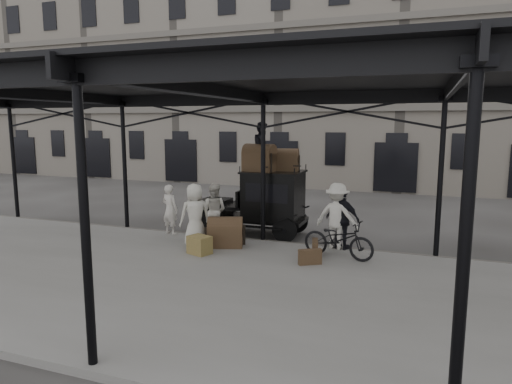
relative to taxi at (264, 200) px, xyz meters
The scene contains 18 objects.
ground 3.36m from the taxi, 83.68° to the right, with size 120.00×120.00×0.00m, color #383533.
platform 5.25m from the taxi, 86.14° to the right, with size 28.00×8.00×0.15m, color slate.
canopy 5.92m from the taxi, 85.92° to the right, with size 22.50×9.00×4.74m.
building_frontage 15.97m from the taxi, 88.67° to the left, with size 64.00×8.00×14.00m, color slate.
taxi is the anchor object (origin of this frame).
porter_left 3.10m from the taxi, 151.36° to the right, with size 0.59×0.39×1.63m, color beige.
porter_midleft 1.81m from the taxi, 132.90° to the right, with size 0.83×0.65×1.71m, color beige.
porter_centre 2.78m from the taxi, 117.87° to the right, with size 0.90×0.59×1.85m, color beige.
porter_official 3.12m from the taxi, 25.07° to the right, with size 1.03×0.43×1.76m, color black.
porter_right 2.97m from the taxi, 26.39° to the right, with size 1.23×0.71×1.90m, color beige.
bicycle 3.66m from the taxi, 37.71° to the right, with size 0.68×1.96×1.03m, color black.
porter_roof 1.77m from the taxi, 107.50° to the right, with size 0.77×0.60×1.58m, color black.
steamer_trunk_roof_near 1.37m from the taxi, 108.07° to the right, with size 1.01×0.62×0.74m, color #493122, non-canonical shape.
steamer_trunk_roof_far 1.46m from the taxi, 16.81° to the left, with size 0.83×0.51×0.61m, color #493122, non-canonical shape.
steamer_trunk_platform 2.37m from the taxi, 101.02° to the right, with size 1.01×0.61×0.74m, color #493122, non-canonical shape.
wicker_hamper 3.36m from the taxi, 104.12° to the right, with size 0.60×0.45×0.50m, color olive.
suitcase_upright 3.33m from the taxi, 45.60° to the right, with size 0.15×0.60×0.45m, color #493122.
suitcase_flat 3.92m from the taxi, 53.03° to the right, with size 0.60×0.15×0.40m, color #493122.
Camera 1 is at (4.53, -10.98, 3.76)m, focal length 32.00 mm.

